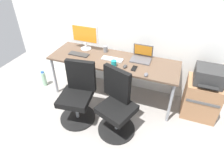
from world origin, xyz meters
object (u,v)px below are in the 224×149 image
Objects in this scene: side_cabinet at (201,98)px; printer at (209,76)px; office_chair_right at (117,105)px; open_laptop at (142,56)px; office_chair_left at (78,95)px; coffee_mug at (114,63)px; desktop_monitor at (85,35)px; water_bottle_on_floor at (44,79)px.

printer reaches higher than side_cabinet.
office_chair_right is 3.03× the size of open_laptop.
printer is at bearing -6.56° from open_laptop.
coffee_mug is (0.39, 0.48, 0.36)m from office_chair_left.
office_chair_left reaches higher than printer.
side_cabinet is at bearing 90.00° from printer.
printer reaches higher than coffee_mug.
open_laptop is at bearing 173.44° from printer.
open_laptop is at bearing 45.42° from coffee_mug.
open_laptop is at bearing 173.50° from side_cabinet.
desktop_monitor reaches higher than coffee_mug.
office_chair_right is 1.96× the size of desktop_monitor.
water_bottle_on_floor is 3.37× the size of coffee_mug.
office_chair_left is 3.03× the size of open_laptop.
printer is 2.82m from water_bottle_on_floor.
coffee_mug is (0.65, -0.36, -0.20)m from desktop_monitor.
printer is at bearing -3.66° from desktop_monitor.
open_laptop is at bearing 81.63° from office_chair_right.
office_chair_right is at bearing -0.30° from office_chair_left.
office_chair_left is 10.22× the size of coffee_mug.
open_laptop is (1.00, -0.01, -0.19)m from desktop_monitor.
coffee_mug is (-1.34, -0.24, 0.48)m from side_cabinet.
water_bottle_on_floor is at bearing -174.96° from printer.
office_chair_left is 3.03× the size of water_bottle_on_floor.
desktop_monitor is 5.22× the size of coffee_mug.
coffee_mug is (-0.34, -0.35, -0.01)m from open_laptop.
office_chair_left is at bearing -129.05° from coffee_mug.
office_chair_left is at bearing -157.60° from printer.
office_chair_right reaches higher than coffee_mug.
office_chair_right reaches higher than side_cabinet.
office_chair_left reaches higher than side_cabinet.
printer is at bearing -90.00° from side_cabinet.
printer reaches higher than water_bottle_on_floor.
water_bottle_on_floor is (-2.75, -0.24, -0.16)m from side_cabinet.
printer is at bearing 9.95° from coffee_mug.
open_laptop is (0.12, 0.83, 0.37)m from office_chair_right.
open_laptop is (1.75, 0.36, 0.64)m from water_bottle_on_floor.
desktop_monitor is at bearing 107.61° from office_chair_left.
office_chair_right is 0.64m from coffee_mug.
printer is at bearing 32.60° from office_chair_right.
printer is 1.29× the size of water_bottle_on_floor.
office_chair_right is at bearing -43.90° from desktop_monitor.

